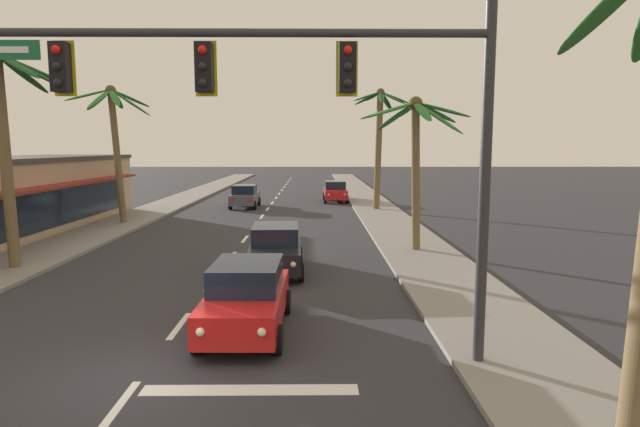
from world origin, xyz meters
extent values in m
plane|color=#2D2D33|center=(0.00, 0.00, 0.00)|extent=(220.00, 220.00, 0.00)
cube|color=gray|center=(7.80, 20.00, 0.07)|extent=(3.20, 110.00, 0.14)
cube|color=gray|center=(-7.80, 20.00, 0.07)|extent=(3.20, 110.00, 0.14)
cube|color=silver|center=(0.00, -1.23, 0.00)|extent=(0.16, 2.00, 0.01)
cube|color=silver|center=(0.00, 2.96, 0.00)|extent=(0.16, 2.00, 0.01)
cube|color=silver|center=(0.00, 7.16, 0.00)|extent=(0.16, 2.00, 0.01)
cube|color=silver|center=(0.00, 11.35, 0.00)|extent=(0.16, 2.00, 0.01)
cube|color=silver|center=(0.00, 15.54, 0.00)|extent=(0.16, 2.00, 0.01)
cube|color=silver|center=(0.00, 19.74, 0.00)|extent=(0.16, 2.00, 0.01)
cube|color=silver|center=(0.00, 23.93, 0.00)|extent=(0.16, 2.00, 0.01)
cube|color=silver|center=(0.00, 28.12, 0.00)|extent=(0.16, 2.00, 0.01)
cube|color=silver|center=(0.00, 32.31, 0.00)|extent=(0.16, 2.00, 0.01)
cube|color=silver|center=(0.00, 36.51, 0.00)|extent=(0.16, 2.00, 0.01)
cube|color=silver|center=(0.00, 40.70, 0.00)|extent=(0.16, 2.00, 0.01)
cube|color=silver|center=(0.00, 44.89, 0.00)|extent=(0.16, 2.00, 0.01)
cube|color=silver|center=(0.00, 49.09, 0.00)|extent=(0.16, 2.00, 0.01)
cube|color=silver|center=(0.00, 53.28, 0.00)|extent=(0.16, 2.00, 0.01)
cube|color=silver|center=(0.00, 57.47, 0.00)|extent=(0.16, 2.00, 0.01)
cube|color=silver|center=(0.00, 61.66, 0.00)|extent=(0.16, 2.00, 0.01)
cube|color=silver|center=(0.00, 65.86, 0.00)|extent=(0.16, 2.00, 0.01)
cube|color=silver|center=(2.20, -0.60, 0.00)|extent=(4.00, 0.44, 0.01)
cylinder|color=#2D2D33|center=(6.73, 0.43, 3.59)|extent=(0.22, 0.22, 7.17)
cylinder|color=#2D2D33|center=(1.31, 0.43, 6.59)|extent=(10.85, 0.16, 0.16)
cube|color=black|center=(4.02, 0.41, 5.95)|extent=(0.32, 0.26, 0.92)
sphere|color=red|center=(4.02, 0.27, 6.25)|extent=(0.17, 0.17, 0.17)
sphere|color=black|center=(4.02, 0.27, 5.95)|extent=(0.17, 0.17, 0.17)
sphere|color=black|center=(4.02, 0.27, 5.65)|extent=(0.17, 0.17, 0.17)
cube|color=yellow|center=(4.02, 0.58, 5.95)|extent=(0.42, 0.03, 1.04)
cube|color=black|center=(1.31, 0.41, 5.95)|extent=(0.32, 0.26, 0.92)
sphere|color=red|center=(1.31, 0.27, 6.25)|extent=(0.17, 0.17, 0.17)
sphere|color=black|center=(1.31, 0.27, 5.95)|extent=(0.17, 0.17, 0.17)
sphere|color=black|center=(1.31, 0.27, 5.65)|extent=(0.17, 0.17, 0.17)
cube|color=yellow|center=(1.31, 0.58, 5.95)|extent=(0.42, 0.03, 1.04)
cube|color=black|center=(-1.40, 0.41, 5.95)|extent=(0.32, 0.26, 0.92)
sphere|color=red|center=(-1.40, 0.27, 6.25)|extent=(0.17, 0.17, 0.17)
sphere|color=black|center=(-1.40, 0.27, 5.95)|extent=(0.17, 0.17, 0.17)
sphere|color=black|center=(-1.40, 0.27, 5.65)|extent=(0.17, 0.17, 0.17)
cube|color=yellow|center=(-1.40, 0.58, 5.95)|extent=(0.42, 0.03, 1.04)
cube|color=red|center=(1.75, 2.54, 0.68)|extent=(1.83, 4.33, 0.72)
cube|color=black|center=(1.75, 2.69, 1.36)|extent=(1.64, 2.23, 0.64)
cylinder|color=black|center=(2.58, 1.11, 0.32)|extent=(0.23, 0.64, 0.64)
cylinder|color=black|center=(0.86, 1.14, 0.32)|extent=(0.23, 0.64, 0.64)
cylinder|color=black|center=(2.63, 3.95, 0.32)|extent=(0.23, 0.64, 0.64)
cylinder|color=black|center=(0.91, 3.98, 0.32)|extent=(0.23, 0.64, 0.64)
sphere|color=#F9EFC6|center=(2.33, 0.36, 0.76)|extent=(0.18, 0.18, 0.18)
sphere|color=#F9EFC6|center=(1.09, 0.38, 0.76)|extent=(0.18, 0.18, 0.18)
cube|color=red|center=(2.44, 4.69, 0.78)|extent=(0.24, 0.06, 0.20)
cube|color=red|center=(1.12, 4.71, 0.78)|extent=(0.24, 0.06, 0.20)
cube|color=black|center=(2.00, 8.66, 0.68)|extent=(1.94, 4.37, 0.72)
cube|color=black|center=(2.00, 8.81, 1.36)|extent=(1.69, 2.27, 0.64)
cylinder|color=black|center=(2.93, 7.28, 0.32)|extent=(0.25, 0.65, 0.64)
cylinder|color=black|center=(1.20, 7.21, 0.32)|extent=(0.25, 0.65, 0.64)
cylinder|color=black|center=(2.81, 10.12, 0.32)|extent=(0.25, 0.65, 0.64)
cylinder|color=black|center=(1.08, 10.04, 0.32)|extent=(0.25, 0.65, 0.64)
sphere|color=#F9EFC6|center=(2.72, 6.52, 0.76)|extent=(0.18, 0.18, 0.18)
sphere|color=#F9EFC6|center=(1.48, 6.47, 0.76)|extent=(0.18, 0.18, 0.18)
cube|color=red|center=(2.57, 10.85, 0.78)|extent=(0.24, 0.07, 0.20)
cube|color=red|center=(1.25, 10.79, 0.78)|extent=(0.24, 0.07, 0.20)
cube|color=#4C515B|center=(-1.75, 29.11, 0.68)|extent=(1.78, 4.31, 0.72)
cube|color=black|center=(-1.75, 28.96, 1.36)|extent=(1.61, 2.21, 0.64)
cylinder|color=black|center=(-2.60, 30.54, 0.32)|extent=(0.22, 0.64, 0.64)
cylinder|color=black|center=(-0.88, 30.53, 0.32)|extent=(0.22, 0.64, 0.64)
cylinder|color=black|center=(-2.62, 27.70, 0.32)|extent=(0.22, 0.64, 0.64)
cylinder|color=black|center=(-0.89, 27.69, 0.32)|extent=(0.22, 0.64, 0.64)
sphere|color=#B2B2AD|center=(-2.36, 31.29, 0.76)|extent=(0.18, 0.18, 0.18)
sphere|color=#B2B2AD|center=(-1.12, 31.28, 0.76)|extent=(0.18, 0.18, 0.18)
cube|color=red|center=(-2.42, 26.96, 0.78)|extent=(0.24, 0.06, 0.20)
cube|color=red|center=(-1.10, 26.95, 0.78)|extent=(0.24, 0.06, 0.20)
cube|color=red|center=(5.09, 33.20, 0.68)|extent=(1.82, 4.32, 0.72)
cube|color=black|center=(5.09, 33.35, 1.36)|extent=(1.63, 2.22, 0.64)
cylinder|color=black|center=(5.97, 31.79, 0.32)|extent=(0.23, 0.64, 0.64)
cylinder|color=black|center=(4.25, 31.77, 0.32)|extent=(0.23, 0.64, 0.64)
cylinder|color=black|center=(5.93, 34.63, 0.32)|extent=(0.23, 0.64, 0.64)
cylinder|color=black|center=(4.21, 34.61, 0.32)|extent=(0.23, 0.64, 0.64)
sphere|color=#B2B2AD|center=(5.74, 31.04, 0.76)|extent=(0.18, 0.18, 0.18)
sphere|color=#B2B2AD|center=(4.50, 31.02, 0.76)|extent=(0.18, 0.18, 0.18)
cube|color=red|center=(5.72, 35.37, 0.78)|extent=(0.24, 0.06, 0.20)
cube|color=red|center=(4.40, 35.35, 0.78)|extent=(0.24, 0.06, 0.20)
cylinder|color=brown|center=(-7.55, 9.05, 3.78)|extent=(0.55, 0.40, 7.57)
ellipsoid|color=#1E5123|center=(-6.56, 9.29, 7.09)|extent=(2.28, 0.89, 1.27)
ellipsoid|color=#1E5123|center=(-6.63, 9.58, 7.18)|extent=(2.24, 1.45, 1.09)
ellipsoid|color=#1E5123|center=(-7.27, 10.08, 7.09)|extent=(1.11, 2.26, 1.27)
ellipsoid|color=#1E5123|center=(-6.63, 8.51, 7.17)|extent=(2.23, 1.45, 1.11)
cylinder|color=brown|center=(-7.80, 20.40, 3.77)|extent=(0.77, 0.37, 7.55)
ellipsoid|color=#2D702D|center=(-6.99, 20.62, 6.92)|extent=(2.21, 0.85, 1.54)
ellipsoid|color=#2D702D|center=(-7.19, 21.28, 7.22)|extent=(1.95, 2.06, 0.97)
ellipsoid|color=#2D702D|center=(-8.13, 21.58, 7.19)|extent=(0.64, 2.45, 1.02)
ellipsoid|color=#2D702D|center=(-8.96, 21.06, 7.11)|extent=(2.17, 1.67, 1.18)
ellipsoid|color=#2D702D|center=(-9.02, 19.73, 7.27)|extent=(2.28, 1.69, 0.86)
ellipsoid|color=#2D702D|center=(-8.23, 19.31, 7.03)|extent=(0.86, 2.32, 1.34)
ellipsoid|color=#2D702D|center=(-7.43, 19.40, 7.11)|extent=(1.52, 2.24, 1.19)
sphere|color=#4C4223|center=(-8.01, 20.40, 7.59)|extent=(0.60, 0.60, 0.60)
cylinder|color=brown|center=(7.63, 12.17, 3.08)|extent=(0.50, 0.34, 6.17)
ellipsoid|color=#2D702D|center=(8.73, 12.26, 5.98)|extent=(2.43, 0.58, 0.71)
ellipsoid|color=#2D702D|center=(8.55, 12.76, 5.88)|extent=(2.24, 1.55, 0.90)
ellipsoid|color=#2D702D|center=(7.33, 13.35, 6.02)|extent=(0.84, 2.45, 0.64)
ellipsoid|color=#2D702D|center=(6.87, 13.03, 5.73)|extent=(1.71, 2.02, 1.20)
ellipsoid|color=#2D702D|center=(6.39, 12.00, 5.92)|extent=(2.41, 0.75, 0.83)
ellipsoid|color=#2D702D|center=(6.58, 11.50, 5.95)|extent=(2.20, 1.69, 0.76)
ellipsoid|color=#2D702D|center=(7.62, 11.03, 5.83)|extent=(0.54, 2.35, 1.00)
ellipsoid|color=#2D702D|center=(8.40, 11.59, 5.61)|extent=(1.98, 1.54, 1.44)
sphere|color=#4C4223|center=(7.55, 12.17, 6.22)|extent=(0.60, 0.60, 0.60)
cylinder|color=brown|center=(7.84, 27.11, 4.05)|extent=(0.63, 0.44, 8.11)
ellipsoid|color=#1E5123|center=(8.98, 27.17, 7.81)|extent=(2.15, 0.51, 0.93)
ellipsoid|color=#1E5123|center=(8.44, 27.93, 7.63)|extent=(1.39, 1.90, 1.27)
ellipsoid|color=#1E5123|center=(7.50, 28.12, 7.98)|extent=(1.26, 2.19, 0.58)
ellipsoid|color=#1E5123|center=(7.10, 27.75, 7.82)|extent=(1.95, 1.62, 0.90)
ellipsoid|color=#1E5123|center=(6.97, 26.67, 7.86)|extent=(2.14, 1.26, 0.82)
ellipsoid|color=#1E5123|center=(7.87, 26.09, 7.77)|extent=(0.53, 2.13, 1.01)
ellipsoid|color=#1E5123|center=(8.70, 26.45, 7.74)|extent=(1.83, 1.67, 1.06)
sphere|color=#4C4223|center=(7.94, 27.11, 8.16)|extent=(0.60, 0.60, 0.60)
cube|color=maroon|center=(-9.09, 15.98, 2.58)|extent=(1.00, 19.38, 0.12)
cube|color=black|center=(-9.52, 15.98, 1.40)|extent=(0.06, 18.24, 1.80)
camera|label=1|loc=(3.40, -9.88, 4.45)|focal=29.70mm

